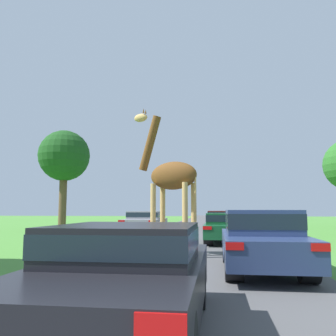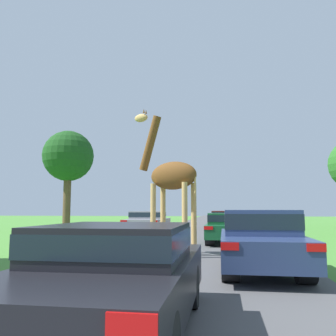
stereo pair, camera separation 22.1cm
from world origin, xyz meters
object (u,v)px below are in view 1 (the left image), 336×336
at_px(car_verge_right, 218,219).
at_px(giraffe_near_road, 170,180).
at_px(tree_centre_back, 64,157).
at_px(car_lead_maroon, 127,274).
at_px(car_far_ahead, 145,223).
at_px(car_queue_right, 227,227).
at_px(car_queue_left, 262,238).

bearing_deg(car_verge_right, giraffe_near_road, -95.52).
distance_m(giraffe_near_road, tree_centre_back, 16.22).
bearing_deg(giraffe_near_road, car_verge_right, 18.61).
distance_m(car_lead_maroon, car_far_ahead, 15.40).
relative_size(car_lead_maroon, car_queue_right, 1.09).
xyz_separation_m(giraffe_near_road, car_queue_left, (2.63, -2.71, -1.70)).
height_order(giraffe_near_road, car_far_ahead, giraffe_near_road).
bearing_deg(car_queue_right, giraffe_near_road, -113.62).
height_order(car_far_ahead, tree_centre_back, tree_centre_back).
distance_m(car_verge_right, tree_centre_back, 12.80).
bearing_deg(car_far_ahead, car_queue_left, -64.21).
height_order(car_verge_right, tree_centre_back, tree_centre_back).
relative_size(car_queue_right, car_far_ahead, 0.90).
relative_size(car_lead_maroon, car_queue_left, 0.94).
xyz_separation_m(car_queue_right, car_queue_left, (0.66, -7.21, 0.08)).
height_order(car_queue_right, car_verge_right, car_verge_right).
bearing_deg(giraffe_near_road, car_queue_left, -111.66).
bearing_deg(car_verge_right, tree_centre_back, -159.53).
relative_size(car_queue_left, car_far_ahead, 1.04).
bearing_deg(car_queue_left, car_lead_maroon, -114.99).
height_order(car_queue_left, car_verge_right, car_queue_left).
xyz_separation_m(giraffe_near_road, car_queue_right, (1.97, 4.50, -1.78)).
xyz_separation_m(giraffe_near_road, car_verge_right, (1.64, 16.97, -1.75)).
distance_m(car_queue_right, car_verge_right, 12.47).
relative_size(giraffe_near_road, car_far_ahead, 1.17).
height_order(giraffe_near_road, car_verge_right, giraffe_near_road).
bearing_deg(car_queue_left, car_verge_right, 92.89).
xyz_separation_m(car_far_ahead, tree_centre_back, (-7.15, 5.10, 4.60)).
xyz_separation_m(car_queue_right, car_far_ahead, (-4.36, 3.19, 0.04)).
distance_m(car_lead_maroon, car_verge_right, 24.44).
distance_m(giraffe_near_road, car_far_ahead, 8.24).
xyz_separation_m(car_lead_maroon, car_queue_left, (2.21, 4.73, 0.09)).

